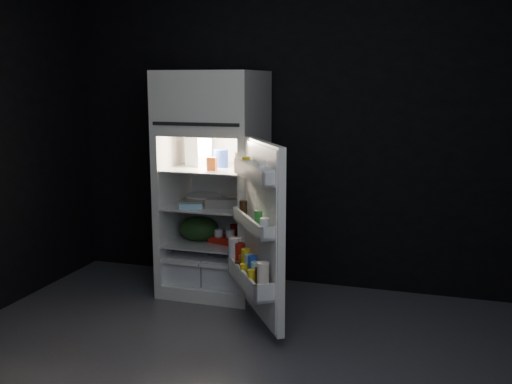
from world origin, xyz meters
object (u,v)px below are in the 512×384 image
(fridge_door, at_px, (259,235))
(yogurt_tray, at_px, (226,240))
(milk_jug, at_px, (198,151))
(egg_carton, at_px, (224,203))
(refrigerator, at_px, (215,175))

(fridge_door, bearing_deg, yogurt_tray, 127.74)
(fridge_door, height_order, yogurt_tray, fridge_door)
(fridge_door, bearing_deg, milk_jug, 136.68)
(fridge_door, xyz_separation_m, yogurt_tray, (-0.46, 0.60, -0.22))
(egg_carton, bearing_deg, yogurt_tray, 89.31)
(yogurt_tray, bearing_deg, fridge_door, -36.37)
(refrigerator, distance_m, egg_carton, 0.27)
(refrigerator, bearing_deg, milk_jug, -175.25)
(yogurt_tray, bearing_deg, egg_carton, -64.39)
(egg_carton, bearing_deg, fridge_door, -60.73)
(egg_carton, xyz_separation_m, yogurt_tray, (-0.01, 0.05, -0.31))
(refrigerator, height_order, yogurt_tray, refrigerator)
(yogurt_tray, bearing_deg, milk_jug, 178.51)
(milk_jug, bearing_deg, yogurt_tray, 5.61)
(refrigerator, distance_m, yogurt_tray, 0.53)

